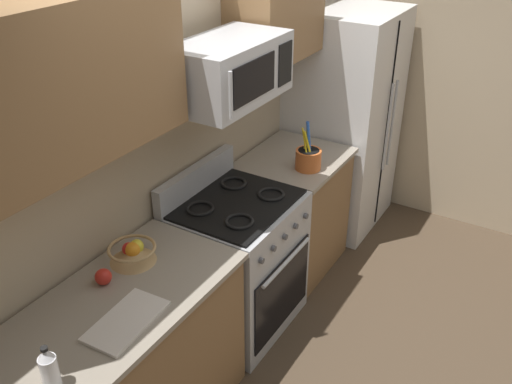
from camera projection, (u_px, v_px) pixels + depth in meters
ground_plane at (332, 357)px, 3.52m from camera, size 16.00×16.00×0.00m
wall_back at (180, 132)px, 3.37m from camera, size 8.00×0.10×2.60m
counter_left at (129, 369)px, 2.84m from camera, size 1.27×0.66×0.91m
range_oven at (237, 262)px, 3.60m from camera, size 0.76×0.70×1.09m
counter_right at (293, 211)px, 4.18m from camera, size 0.76×0.66×0.91m
refrigerator at (343, 122)px, 4.57m from camera, size 0.84×0.77×1.80m
wall_right at (452, 70)px, 4.45m from camera, size 0.10×8.00×2.60m
microwave at (229, 70)px, 2.99m from camera, size 0.73×0.44×0.33m
upper_cabinets_left at (52, 86)px, 2.20m from camera, size 1.26×0.34×0.67m
upper_cabinets_right at (276, 7)px, 3.54m from camera, size 0.75×0.34×0.67m
utensil_crock at (308, 158)px, 3.77m from camera, size 0.18×0.18×0.35m
fruit_basket at (133, 252)px, 2.87m from camera, size 0.25×0.25×0.11m
apple_loose at (103, 277)px, 2.71m from camera, size 0.08×0.08×0.08m
cutting_board at (126, 321)px, 2.49m from camera, size 0.40×0.23×0.02m
bottle_vinegar at (49, 369)px, 2.13m from camera, size 0.07×0.07×0.21m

